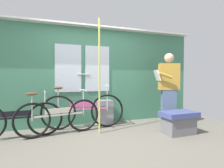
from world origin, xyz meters
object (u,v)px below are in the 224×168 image
Objects in this scene: bicycle_by_pole at (83,111)px; trash_bin_by_wall at (105,112)px; bicycle_near_door at (17,120)px; bench_seat_corner at (179,122)px; bicycle_leaning_behind at (59,117)px; passenger_reading_newspaper at (168,87)px; handrail_pole at (99,76)px.

trash_bin_by_wall is at bearing 23.00° from bicycle_by_pole.
bench_seat_corner is (3.01, -0.82, -0.12)m from bicycle_near_door.
passenger_reading_newspaper reaches higher than bicycle_leaning_behind.
bicycle_near_door is at bearing 17.82° from passenger_reading_newspaper.
passenger_reading_newspaper is 1.64m from trash_bin_by_wall.
bicycle_by_pole is 0.59m from trash_bin_by_wall.
bench_seat_corner is (-0.27, -0.69, -0.67)m from passenger_reading_newspaper.
handrail_pole is (-0.32, -0.62, 0.87)m from trash_bin_by_wall.
handrail_pole is at bearing 157.99° from bench_seat_corner.
handrail_pole is at bearing -21.79° from bicycle_leaning_behind.
passenger_reading_newspaper is 0.99m from bench_seat_corner.
bicycle_near_door reaches higher than trash_bin_by_wall.
passenger_reading_newspaper reaches higher than trash_bin_by_wall.
passenger_reading_newspaper is at bearing -3.95° from bicycle_near_door.
bench_seat_corner is at bearing -46.42° from trash_bin_by_wall.
passenger_reading_newspaper is at bearing -2.98° from bicycle_by_pole.
handrail_pole is 3.32× the size of bench_seat_corner.
bicycle_leaning_behind is 1.18m from trash_bin_by_wall.
bicycle_near_door is at bearing 164.84° from bench_seat_corner.
bench_seat_corner is (1.72, -1.07, -0.16)m from bicycle_by_pole.
handrail_pole reaches higher than passenger_reading_newspaper.
passenger_reading_newspaper reaches higher than bench_seat_corner.
bicycle_leaning_behind is 2.83× the size of trash_bin_by_wall.
trash_bin_by_wall is 0.84× the size of bench_seat_corner.
bicycle_near_door is 0.76m from bicycle_leaning_behind.
passenger_reading_newspaper is 0.74× the size of handrail_pole.
trash_bin_by_wall is 0.25× the size of handrail_pole.
bicycle_leaning_behind is at bearing 17.90° from passenger_reading_newspaper.
handrail_pole is at bearing 22.98° from passenger_reading_newspaper.
bicycle_near_door is 0.96× the size of passenger_reading_newspaper.
handrail_pole reaches higher than trash_bin_by_wall.
bicycle_by_pole is at bearing 9.22° from bicycle_near_door.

